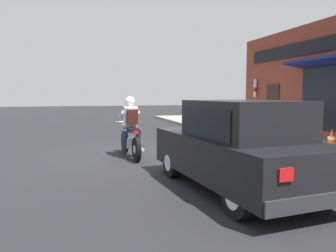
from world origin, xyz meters
name	(u,v)px	position (x,y,z in m)	size (l,w,h in m)	color
ground_plane	(138,154)	(0.00, 0.00, 0.00)	(80.00, 80.00, 0.00)	black
sidewalk_curb	(248,134)	(5.12, 3.00, 0.07)	(2.60, 22.00, 0.14)	gray
storefront_building	(329,82)	(6.65, 0.38, 2.11)	(1.25, 10.35, 4.20)	brown
motorcycle_with_rider	(130,132)	(-0.27, -0.29, 0.68)	(0.58, 2.02, 1.62)	black
car_hatchback	(238,147)	(1.02, -3.86, 0.77)	(1.97, 3.91, 1.57)	black
traffic_cone	(331,140)	(5.07, -1.58, 0.43)	(0.36, 0.36, 0.60)	black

